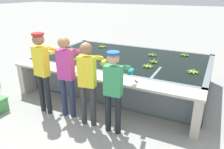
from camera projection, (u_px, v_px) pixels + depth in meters
The scene contains 18 objects.
ground_plane at pixel (92, 113), 4.82m from camera, with size 80.00×80.00×0.00m, color #999993.
wash_tank at pixel (124, 71), 6.16m from camera, with size 4.45×2.67×0.82m.
work_ledge at pixel (97, 85), 4.80m from camera, with size 4.45×0.45×0.82m.
worker_0 at pixel (43, 65), 4.52m from camera, with size 0.45×0.74×1.76m.
worker_1 at pixel (67, 70), 4.39m from camera, with size 0.46×0.74×1.72m.
worker_2 at pixel (88, 77), 4.11m from camera, with size 0.48×0.74×1.68m.
worker_3 at pixel (114, 85), 3.89m from camera, with size 0.43×0.72×1.58m.
banana_bunch_floating_0 at pixel (193, 72), 4.87m from camera, with size 0.28×0.28×0.08m.
banana_bunch_floating_1 at pixel (66, 60), 5.67m from camera, with size 0.28×0.28×0.08m.
banana_bunch_floating_2 at pixel (72, 49), 6.80m from camera, with size 0.27×0.27×0.08m.
banana_bunch_floating_3 at pixel (152, 55), 6.16m from camera, with size 0.28×0.27×0.08m.
banana_bunch_floating_4 at pixel (185, 55), 6.13m from camera, with size 0.28×0.27×0.08m.
banana_bunch_floating_5 at pixel (102, 47), 7.05m from camera, with size 0.28×0.27×0.08m.
banana_bunch_floating_6 at pixel (82, 49), 6.74m from camera, with size 0.28×0.27×0.08m.
banana_bunch_floating_7 at pixel (154, 62), 5.56m from camera, with size 0.27×0.28×0.08m.
banana_bunch_floating_8 at pixel (148, 66), 5.23m from camera, with size 0.28×0.28×0.08m.
banana_bunch_floating_9 at pixel (86, 59), 5.78m from camera, with size 0.26×0.28×0.08m.
knife_0 at pixel (138, 83), 4.30m from camera, with size 0.28×0.25×0.02m.
Camera 1 is at (2.25, -3.57, 2.52)m, focal length 35.00 mm.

